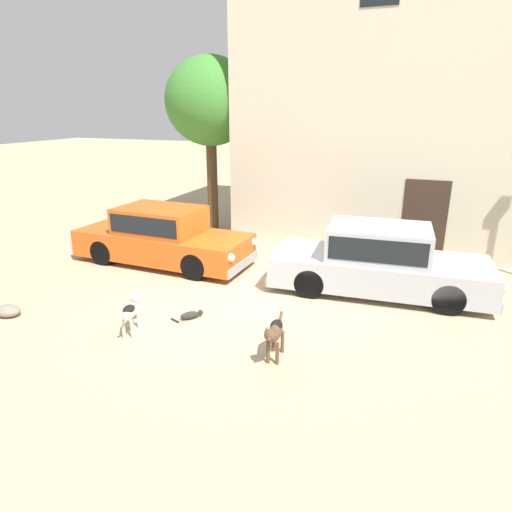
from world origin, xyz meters
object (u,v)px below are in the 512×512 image
at_px(parked_sedan_nearest, 162,236).
at_px(acacia_tree_left, 210,103).
at_px(stray_dog_tan, 275,332).
at_px(stray_cat, 191,315).
at_px(parked_sedan_second, 379,260).
at_px(stray_dog_spotted, 131,310).

xyz_separation_m(parked_sedan_nearest, acacia_tree_left, (-0.31, 3.58, 3.25)).
distance_m(stray_dog_tan, stray_cat, 2.14).
distance_m(parked_sedan_nearest, parked_sedan_second, 5.38).
height_order(parked_sedan_nearest, stray_cat, parked_sedan_nearest).
relative_size(parked_sedan_second, acacia_tree_left, 0.89).
bearing_deg(stray_dog_spotted, stray_dog_tan, -107.82).
bearing_deg(stray_dog_tan, parked_sedan_nearest, -134.50).
bearing_deg(parked_sedan_second, stray_dog_spotted, -141.83).
height_order(parked_sedan_nearest, acacia_tree_left, acacia_tree_left).
xyz_separation_m(parked_sedan_second, stray_dog_spotted, (-3.88, -3.46, -0.29)).
bearing_deg(stray_dog_tan, stray_dog_spotted, -94.62).
height_order(stray_dog_spotted, stray_cat, stray_dog_spotted).
height_order(stray_dog_spotted, acacia_tree_left, acacia_tree_left).
distance_m(parked_sedan_second, stray_dog_tan, 3.64).
relative_size(stray_dog_tan, acacia_tree_left, 0.18).
bearing_deg(parked_sedan_second, acacia_tree_left, 144.43).
relative_size(stray_cat, acacia_tree_left, 0.10).
bearing_deg(acacia_tree_left, stray_dog_spotted, -75.54).
distance_m(stray_dog_tan, acacia_tree_left, 9.00).
height_order(stray_dog_tan, stray_cat, stray_dog_tan).
height_order(stray_dog_spotted, stray_dog_tan, stray_dog_tan).
height_order(parked_sedan_second, stray_cat, parked_sedan_second).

